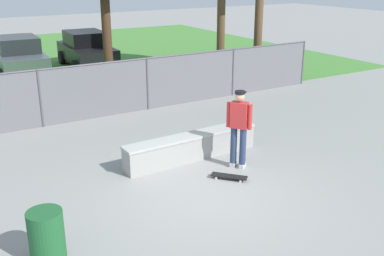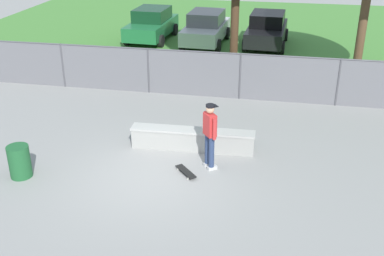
% 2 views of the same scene
% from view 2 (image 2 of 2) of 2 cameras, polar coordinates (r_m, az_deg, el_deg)
% --- Properties ---
extents(ground_plane, '(80.00, 80.00, 0.00)m').
position_cam_2_polar(ground_plane, '(12.45, -5.15, -5.92)').
color(ground_plane, gray).
extents(grass_strip, '(29.12, 20.00, 0.02)m').
position_cam_2_polar(grass_strip, '(27.55, 4.30, 11.46)').
color(grass_strip, '#478438').
rests_on(grass_strip, ground).
extents(concrete_ledge, '(3.58, 0.60, 0.63)m').
position_cam_2_polar(concrete_ledge, '(13.65, 0.07, -1.37)').
color(concrete_ledge, '#999993').
rests_on(concrete_ledge, ground).
extents(skateboarder, '(0.43, 0.50, 1.84)m').
position_cam_2_polar(skateboarder, '(12.36, 2.16, -0.64)').
color(skateboarder, beige).
rests_on(skateboarder, ground).
extents(skateboard, '(0.68, 0.73, 0.09)m').
position_cam_2_polar(skateboard, '(12.51, -0.75, -5.25)').
color(skateboard, black).
rests_on(skateboard, ground).
extents(chainlink_fence, '(17.19, 0.07, 1.72)m').
position_cam_2_polar(chainlink_fence, '(17.48, 0.17, 6.82)').
color(chainlink_fence, '#4C4C51').
rests_on(chainlink_fence, ground).
extents(car_green, '(2.17, 4.28, 1.66)m').
position_cam_2_polar(car_green, '(25.64, -4.86, 12.34)').
color(car_green, '#1E6638').
rests_on(car_green, ground).
extents(car_silver, '(2.17, 4.28, 1.66)m').
position_cam_2_polar(car_silver, '(24.71, 1.68, 11.94)').
color(car_silver, '#B7BABF').
rests_on(car_silver, ground).
extents(car_black, '(2.17, 4.28, 1.66)m').
position_cam_2_polar(car_black, '(24.66, 8.98, 11.63)').
color(car_black, black).
rests_on(car_black, ground).
extents(trash_bin, '(0.56, 0.56, 0.87)m').
position_cam_2_polar(trash_bin, '(13.02, -20.02, -3.80)').
color(trash_bin, '#1E592D').
rests_on(trash_bin, ground).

